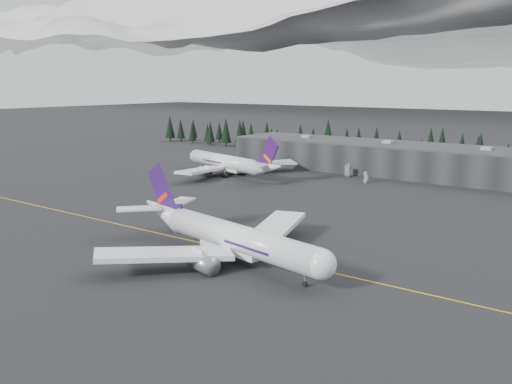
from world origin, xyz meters
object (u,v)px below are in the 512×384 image
Objects in this scene: jet_parked at (232,163)px; terminal at (410,160)px; gse_vehicle_b at (366,181)px; jet_main at (224,235)px; gse_vehicle_a at (348,175)px.

terminal is at bearing -125.47° from jet_parked.
terminal is 73.40m from jet_parked.
jet_parked reaches higher than gse_vehicle_b.
jet_main is 11.75× the size of gse_vehicle_a.
jet_parked is 13.38× the size of gse_vehicle_b.
jet_main is 117.21m from gse_vehicle_a.
terminal is 2.64× the size of jet_parked.
gse_vehicle_b is at bearing -34.56° from gse_vehicle_a.
gse_vehicle_b is (12.81, -9.29, 0.04)m from gse_vehicle_a.
gse_vehicle_a is 1.17× the size of gse_vehicle_b.
jet_main is at bearing -73.59° from gse_vehicle_a.
jet_parked is at bearing -144.08° from gse_vehicle_a.
gse_vehicle_b is (-5.43, -28.60, -5.53)m from terminal.
gse_vehicle_a is at bearing 116.13° from jet_main.
gse_vehicle_b is at bearing -145.67° from jet_parked.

